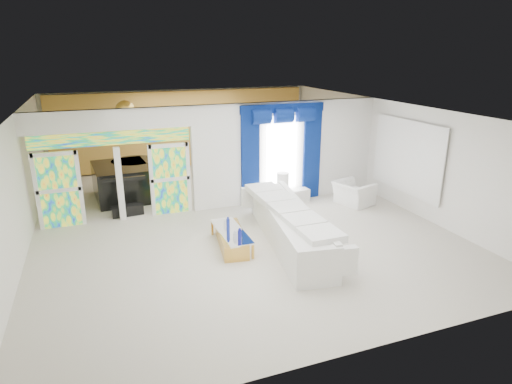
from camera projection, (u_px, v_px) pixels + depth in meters
name	position (u px, v px, depth m)	size (l,w,h in m)	color
floor	(231.00, 218.00, 11.93)	(12.00, 12.00, 0.00)	#B7AF9E
dividing_wall	(288.00, 151.00, 13.06)	(5.70, 0.18, 3.00)	white
dividing_header	(110.00, 120.00, 11.01)	(4.30, 0.18, 0.55)	white
stained_panel_left	(59.00, 190.00, 11.07)	(0.95, 0.04, 2.00)	#994C3F
stained_panel_right	(170.00, 179.00, 12.03)	(0.95, 0.04, 2.00)	#994C3F
stained_transom	(112.00, 138.00, 11.16)	(4.00, 0.05, 0.35)	#994C3F
window_pane	(281.00, 154.00, 12.91)	(1.00, 0.02, 2.30)	white
blue_drape_left	(250.00, 159.00, 12.56)	(0.55, 0.10, 2.80)	#04144D
blue_drape_right	(312.00, 154.00, 13.23)	(0.55, 0.10, 2.80)	#04144D
blue_pelmet	(283.00, 108.00, 12.45)	(2.60, 0.12, 0.25)	#04144D
wall_mirror	(407.00, 157.00, 12.20)	(0.04, 2.70, 1.90)	white
gold_curtains	(184.00, 129.00, 16.70)	(9.70, 0.12, 2.90)	#B5822B
white_sofa	(289.00, 227.00, 10.30)	(0.93, 4.34, 0.83)	white
coffee_table	(231.00, 239.00, 10.18)	(0.56, 1.68, 0.37)	gold
console_table	(291.00, 196.00, 13.13)	(1.13, 0.36, 0.38)	silver
table_lamp	(283.00, 182.00, 12.88)	(0.36, 0.36, 0.58)	white
armchair	(354.00, 193.00, 12.93)	(1.05, 0.92, 0.68)	white
grand_piano	(122.00, 182.00, 13.43)	(1.58, 2.07, 1.05)	black
piano_bench	(127.00, 210.00, 12.12)	(0.86, 0.33, 0.29)	black
tv_console	(58.00, 197.00, 12.34)	(0.58, 0.52, 0.84)	tan
chandelier	(125.00, 110.00, 13.35)	(0.60, 0.60, 0.60)	gold
decanters	(232.00, 229.00, 9.99)	(0.18, 0.97, 0.29)	navy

